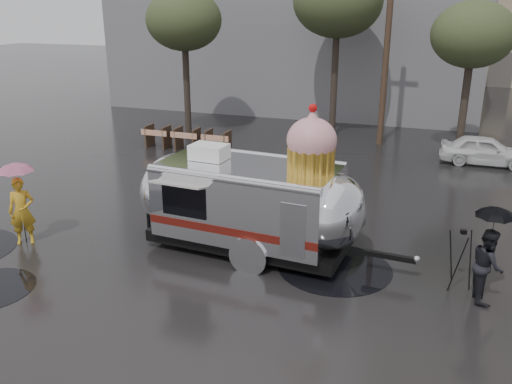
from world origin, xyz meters
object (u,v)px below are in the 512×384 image
at_px(person_left, 22,211).
at_px(tripod, 461,254).
at_px(airstream_trailer, 252,199).
at_px(person_right, 487,265).

relative_size(person_left, tripod, 1.28).
bearing_deg(airstream_trailer, tripod, 0.88).
xyz_separation_m(person_left, tripod, (11.36, 1.40, -0.08)).
relative_size(person_right, tripod, 1.16).
height_order(airstream_trailer, person_left, airstream_trailer).
bearing_deg(person_right, person_left, 85.52).
xyz_separation_m(airstream_trailer, tripod, (5.24, -0.29, -0.60)).
distance_m(airstream_trailer, tripod, 5.28).
relative_size(airstream_trailer, tripod, 5.23).
height_order(person_right, tripod, person_right).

